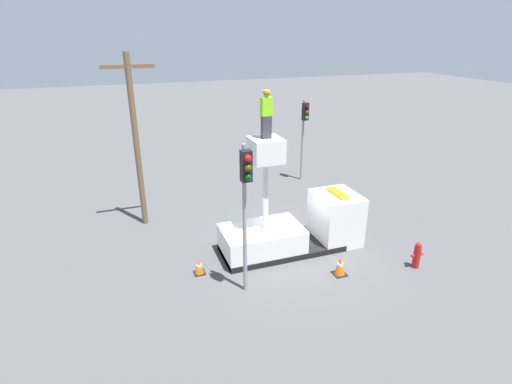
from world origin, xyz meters
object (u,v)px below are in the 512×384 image
object	(u,v)px
bucket_truck	(295,227)
traffic_light_pole	(246,193)
traffic_light_across	(304,124)
fire_hydrant	(417,255)
traffic_cone_curbside	(340,266)
traffic_cone_rear	(199,267)
worker	(266,115)
utility_pole	(136,137)

from	to	relation	value
bucket_truck	traffic_light_pole	distance (m)	4.63
traffic_light_across	fire_hydrant	size ratio (longest dim) A/B	4.50
fire_hydrant	traffic_cone_curbside	size ratio (longest dim) A/B	1.40
traffic_cone_rear	traffic_cone_curbside	bearing A→B (deg)	-20.45
worker	traffic_light_pole	size ratio (longest dim) A/B	0.33
bucket_truck	traffic_cone_rear	bearing A→B (deg)	-172.56
traffic_cone_rear	traffic_light_across	bearing A→B (deg)	44.20
bucket_truck	fire_hydrant	xyz separation A→B (m)	(3.80, -2.99, -0.46)
bucket_truck	worker	bearing A→B (deg)	180.00
bucket_truck	traffic_light_across	xyz separation A→B (m)	(3.92, 7.39, 2.48)
bucket_truck	fire_hydrant	bearing A→B (deg)	-38.17
traffic_light_pole	traffic_cone_rear	world-z (taller)	traffic_light_pole
traffic_light_across	utility_pole	distance (m)	10.12
traffic_cone_rear	bucket_truck	bearing A→B (deg)	7.44
bucket_truck	traffic_cone_rear	xyz separation A→B (m)	(-4.25, -0.56, -0.70)
fire_hydrant	utility_pole	distance (m)	12.75
worker	traffic_light_pole	world-z (taller)	worker
traffic_cone_curbside	utility_pole	xyz separation A→B (m)	(-6.53, 7.00, 3.86)
traffic_cone_rear	traffic_cone_curbside	size ratio (longest dim) A/B	0.80
traffic_cone_curbside	worker	bearing A→B (deg)	131.01
fire_hydrant	utility_pole	xyz separation A→B (m)	(-9.58, 7.57, 3.70)
traffic_light_across	traffic_cone_rear	size ratio (longest dim) A/B	7.94
fire_hydrant	traffic_light_pole	bearing A→B (deg)	173.83
traffic_light_across	traffic_cone_rear	distance (m)	11.84
bucket_truck	traffic_cone_rear	distance (m)	4.34
bucket_truck	utility_pole	xyz separation A→B (m)	(-5.77, 4.58, 3.24)
traffic_cone_curbside	bucket_truck	bearing A→B (deg)	107.30
bucket_truck	traffic_cone_curbside	xyz separation A→B (m)	(0.75, -2.42, -0.62)
bucket_truck	utility_pole	distance (m)	8.05
traffic_light_across	utility_pole	bearing A→B (deg)	-163.80
worker	utility_pole	bearing A→B (deg)	134.00
worker	traffic_light_across	bearing A→B (deg)	54.50
bucket_truck	traffic_cone_rear	world-z (taller)	bucket_truck
traffic_light_pole	worker	bearing A→B (deg)	55.35
traffic_light_pole	fire_hydrant	size ratio (longest dim) A/B	4.93
traffic_light_pole	utility_pole	bearing A→B (deg)	112.67
traffic_light_pole	utility_pole	size ratio (longest dim) A/B	0.69
utility_pole	traffic_cone_curbside	bearing A→B (deg)	-47.00
traffic_light_pole	traffic_light_across	size ratio (longest dim) A/B	1.10
fire_hydrant	traffic_cone_curbside	distance (m)	3.10
traffic_cone_rear	utility_pole	bearing A→B (deg)	106.52
bucket_truck	traffic_cone_rear	size ratio (longest dim) A/B	9.64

